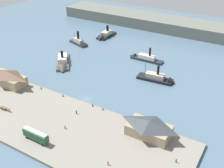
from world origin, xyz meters
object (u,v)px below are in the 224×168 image
(horse_cart, at_px, (5,108))
(ferry_mid_harbor, at_px, (143,58))
(ferry_shed_customs_shed, at_px, (149,128))
(mooring_post_east, at_px, (92,105))
(mooring_post_west, at_px, (41,88))
(ferry_moored_west, at_px, (105,36))
(mooring_post_center_east, at_px, (63,96))
(ferry_departing_north, at_px, (160,79))
(pedestrian_by_tram, at_px, (65,127))
(pedestrian_at_waters_edge, at_px, (176,161))
(pedestrian_near_west_shed, at_px, (108,163))
(street_tram, at_px, (36,135))
(pedestrian_near_east_shed, at_px, (76,112))
(ferry_near_quay, at_px, (63,63))
(ferry_outer_harbor, at_px, (80,43))
(ferry_shed_central_terminal, at_px, (8,78))
(mooring_post_center_west, at_px, (103,109))

(horse_cart, bearing_deg, ferry_mid_harbor, 70.66)
(ferry_shed_customs_shed, height_order, mooring_post_east, ferry_shed_customs_shed)
(mooring_post_west, height_order, ferry_moored_west, ferry_moored_west)
(mooring_post_center_east, distance_m, ferry_departing_north, 49.07)
(ferry_departing_north, distance_m, ferry_moored_west, 68.81)
(pedestrian_by_tram, height_order, ferry_mid_harbor, ferry_mid_harbor)
(pedestrian_at_waters_edge, xyz_separation_m, pedestrian_near_west_shed, (-18.64, -12.34, 0.01))
(street_tram, bearing_deg, ferry_shed_customs_shed, 35.21)
(mooring_post_east, bearing_deg, mooring_post_west, -178.86)
(pedestrian_near_east_shed, bearing_deg, horse_cart, -153.72)
(street_tram, distance_m, ferry_moored_west, 110.41)
(ferry_shed_customs_shed, relative_size, pedestrian_near_west_shed, 10.21)
(ferry_near_quay, height_order, ferry_outer_harbor, ferry_outer_harbor)
(mooring_post_east, bearing_deg, ferry_near_quay, 145.32)
(street_tram, xyz_separation_m, ferry_near_quay, (-33.14, 54.87, -2.35))
(ferry_moored_west, bearing_deg, pedestrian_near_east_shed, -65.18)
(ferry_moored_west, bearing_deg, ferry_departing_north, -34.11)
(pedestrian_by_tram, bearing_deg, ferry_shed_central_terminal, 164.33)
(ferry_near_quay, distance_m, ferry_moored_west, 49.48)
(street_tram, distance_m, ferry_departing_north, 68.90)
(ferry_shed_central_terminal, height_order, mooring_post_west, ferry_shed_central_terminal)
(ferry_shed_customs_shed, relative_size, ferry_mid_harbor, 0.77)
(ferry_near_quay, distance_m, ferry_mid_harbor, 46.57)
(street_tram, relative_size, mooring_post_east, 11.79)
(pedestrian_at_waters_edge, bearing_deg, street_tram, -161.67)
(horse_cart, height_order, pedestrian_at_waters_edge, horse_cart)
(pedestrian_near_east_shed, xyz_separation_m, mooring_post_east, (2.70, 7.81, -0.31))
(mooring_post_east, bearing_deg, ferry_moored_west, 118.62)
(ferry_shed_customs_shed, bearing_deg, ferry_shed_central_terminal, -179.67)
(mooring_post_center_west, bearing_deg, ferry_departing_north, 74.81)
(pedestrian_near_east_shed, bearing_deg, pedestrian_at_waters_edge, -6.42)
(ferry_shed_customs_shed, height_order, horse_cart, ferry_shed_customs_shed)
(street_tram, height_order, pedestrian_at_waters_edge, street_tram)
(ferry_shed_customs_shed, height_order, ferry_near_quay, ferry_near_quay)
(pedestrian_near_west_shed, distance_m, ferry_mid_harbor, 85.43)
(street_tram, distance_m, pedestrian_near_west_shed, 28.60)
(horse_cart, height_order, ferry_outer_harbor, ferry_outer_harbor)
(pedestrian_near_east_shed, height_order, mooring_post_east, pedestrian_near_east_shed)
(street_tram, xyz_separation_m, ferry_departing_north, (20.69, 65.67, -2.40))
(ferry_mid_harbor, bearing_deg, ferry_near_quay, -140.18)
(pedestrian_near_east_shed, bearing_deg, ferry_moored_west, 114.82)
(ferry_shed_customs_shed, distance_m, pedestrian_near_west_shed, 21.24)
(mooring_post_center_east, bearing_deg, mooring_post_center_west, 0.72)
(ferry_shed_customs_shed, xyz_separation_m, mooring_post_center_west, (-23.02, 4.55, -2.87))
(horse_cart, height_order, pedestrian_by_tram, horse_cart)
(ferry_shed_central_terminal, relative_size, street_tram, 1.76)
(pedestrian_at_waters_edge, height_order, pedestrian_by_tram, pedestrian_by_tram)
(pedestrian_at_waters_edge, height_order, ferry_near_quay, ferry_near_quay)
(mooring_post_center_east, bearing_deg, ferry_shed_central_terminal, -171.03)
(horse_cart, relative_size, ferry_outer_harbor, 0.36)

